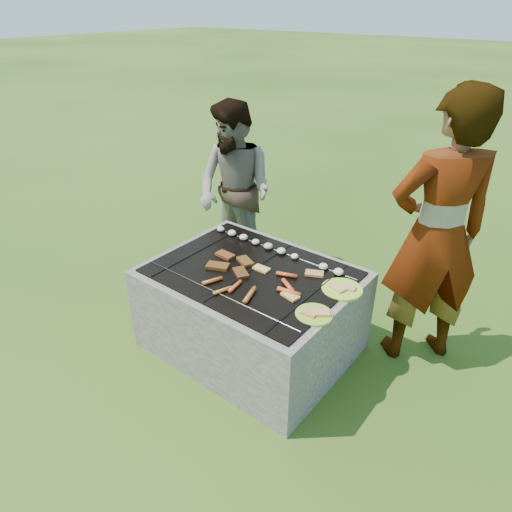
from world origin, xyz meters
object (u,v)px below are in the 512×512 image
at_px(plate_far, 342,289).
at_px(bystander, 235,191).
at_px(fire_pit, 251,312).
at_px(plate_near, 314,314).
at_px(cook, 437,236).

xyz_separation_m(plate_far, bystander, (-1.34, 0.58, 0.12)).
relative_size(fire_pit, plate_near, 5.12).
height_order(plate_far, bystander, bystander).
distance_m(plate_near, cook, 0.91).
bearing_deg(plate_far, plate_near, -89.51).
xyz_separation_m(fire_pit, bystander, (-0.78, 0.75, 0.45)).
height_order(fire_pit, bystander, bystander).
bearing_deg(plate_near, plate_far, 90.49).
distance_m(plate_far, bystander, 1.46).
bearing_deg(fire_pit, plate_near, -14.08).
xyz_separation_m(fire_pit, plate_far, (0.56, 0.17, 0.33)).
bearing_deg(plate_near, fire_pit, 165.92).
relative_size(plate_near, cook, 0.14).
relative_size(cook, bystander, 1.21).
distance_m(fire_pit, plate_far, 0.67).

